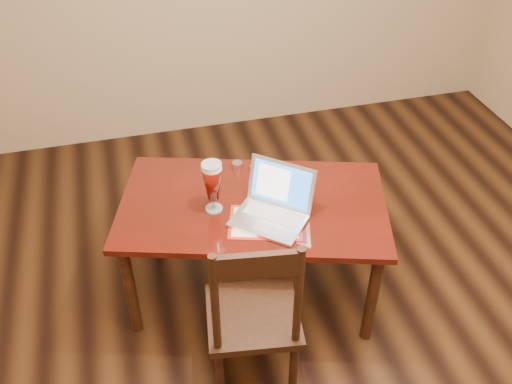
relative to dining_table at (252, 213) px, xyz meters
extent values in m
plane|color=black|center=(0.37, -0.58, -0.60)|extent=(5.00, 5.00, 0.00)
cube|color=#4A0D09|center=(0.01, 0.01, 0.05)|extent=(1.60, 1.19, 0.04)
cylinder|color=#351C0D|center=(-0.70, -0.12, -0.29)|extent=(0.06, 0.06, 0.63)
cylinder|color=#351C0D|center=(0.52, -0.50, -0.29)|extent=(0.06, 0.06, 0.63)
cylinder|color=#351C0D|center=(-0.51, 0.51, -0.29)|extent=(0.06, 0.06, 0.63)
cylinder|color=#351C0D|center=(0.72, 0.13, -0.29)|extent=(0.06, 0.06, 0.63)
cube|color=#B32510|center=(0.03, -0.17, 0.07)|extent=(0.44, 0.37, 0.00)
cube|color=white|center=(0.03, -0.17, 0.07)|extent=(0.39, 0.32, 0.00)
cube|color=silver|center=(0.04, -0.17, 0.08)|extent=(0.44, 0.42, 0.02)
cube|color=#B2B3B7|center=(0.07, -0.13, 0.09)|extent=(0.30, 0.28, 0.00)
cube|color=silver|center=(0.00, -0.23, 0.09)|extent=(0.11, 0.11, 0.00)
cube|color=silver|center=(0.14, -0.05, 0.21)|extent=(0.32, 0.29, 0.24)
cube|color=blue|center=(0.14, -0.06, 0.21)|extent=(0.28, 0.25, 0.20)
cube|color=white|center=(0.11, -0.03, 0.21)|extent=(0.17, 0.15, 0.17)
cylinder|color=silver|center=(-0.21, 0.00, 0.07)|extent=(0.09, 0.09, 0.01)
cylinder|color=silver|center=(-0.21, 0.00, 0.11)|extent=(0.02, 0.02, 0.06)
cylinder|color=white|center=(-0.21, 0.00, 0.34)|extent=(0.10, 0.10, 0.02)
cylinder|color=silver|center=(-0.21, 0.00, 0.35)|extent=(0.10, 0.10, 0.01)
cylinder|color=white|center=(0.00, 0.34, 0.08)|extent=(0.06, 0.06, 0.04)
cylinder|color=white|center=(0.09, 0.28, 0.08)|extent=(0.06, 0.06, 0.04)
cube|color=black|center=(-0.14, -0.56, -0.15)|extent=(0.49, 0.48, 0.04)
cylinder|color=black|center=(-0.34, -0.70, -0.39)|extent=(0.04, 0.04, 0.43)
cylinder|color=black|center=(0.01, -0.75, -0.39)|extent=(0.04, 0.04, 0.43)
cylinder|color=black|center=(-0.29, -0.37, -0.39)|extent=(0.04, 0.04, 0.43)
cylinder|color=black|center=(0.06, -0.42, -0.39)|extent=(0.04, 0.04, 0.43)
cylinder|color=black|center=(-0.34, -0.70, 0.15)|extent=(0.04, 0.04, 0.56)
cylinder|color=black|center=(0.01, -0.75, 0.15)|extent=(0.04, 0.04, 0.56)
cube|color=black|center=(-0.17, -0.73, 0.36)|extent=(0.36, 0.08, 0.13)
camera|label=1|loc=(-0.58, -2.29, 2.00)|focal=40.00mm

